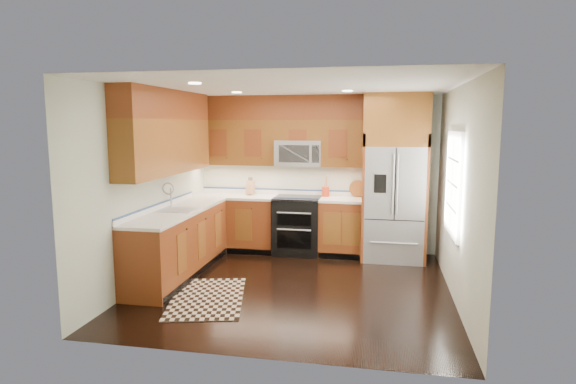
% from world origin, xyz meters
% --- Properties ---
extents(ground, '(4.00, 4.00, 0.00)m').
position_xyz_m(ground, '(0.00, 0.00, 0.00)').
color(ground, black).
rests_on(ground, ground).
extents(wall_back, '(4.00, 0.02, 2.60)m').
position_xyz_m(wall_back, '(0.00, 2.00, 1.30)').
color(wall_back, beige).
rests_on(wall_back, ground).
extents(wall_left, '(0.02, 4.00, 2.60)m').
position_xyz_m(wall_left, '(-2.00, 0.00, 1.30)').
color(wall_left, beige).
rests_on(wall_left, ground).
extents(wall_right, '(0.02, 4.00, 2.60)m').
position_xyz_m(wall_right, '(2.00, 0.00, 1.30)').
color(wall_right, beige).
rests_on(wall_right, ground).
extents(window, '(0.04, 1.10, 1.30)m').
position_xyz_m(window, '(1.98, 0.20, 1.40)').
color(window, white).
rests_on(window, ground).
extents(base_cabinets, '(2.85, 3.00, 0.90)m').
position_xyz_m(base_cabinets, '(-1.23, 0.90, 0.45)').
color(base_cabinets, maroon).
rests_on(base_cabinets, ground).
extents(countertop, '(2.86, 3.01, 0.04)m').
position_xyz_m(countertop, '(-1.09, 1.01, 0.92)').
color(countertop, silver).
rests_on(countertop, base_cabinets).
extents(upper_cabinets, '(2.85, 3.00, 1.15)m').
position_xyz_m(upper_cabinets, '(-1.15, 1.09, 2.02)').
color(upper_cabinets, brown).
rests_on(upper_cabinets, ground).
extents(range, '(0.76, 0.67, 0.95)m').
position_xyz_m(range, '(-0.25, 1.67, 0.47)').
color(range, black).
rests_on(range, ground).
extents(microwave, '(0.76, 0.40, 0.42)m').
position_xyz_m(microwave, '(-0.25, 1.80, 1.66)').
color(microwave, '#B2B2B7').
rests_on(microwave, ground).
extents(refrigerator, '(0.98, 0.75, 2.60)m').
position_xyz_m(refrigerator, '(1.30, 1.63, 1.30)').
color(refrigerator, '#B2B2B7').
rests_on(refrigerator, ground).
extents(sink_faucet, '(0.54, 0.44, 0.37)m').
position_xyz_m(sink_faucet, '(-1.73, 0.23, 0.99)').
color(sink_faucet, '#B2B2B7').
rests_on(sink_faucet, countertop).
extents(rug, '(1.17, 1.60, 0.01)m').
position_xyz_m(rug, '(-0.98, -0.61, 0.01)').
color(rug, black).
rests_on(rug, ground).
extents(knife_block, '(0.12, 0.16, 0.30)m').
position_xyz_m(knife_block, '(-1.09, 1.82, 1.06)').
color(knife_block, '#A3744F').
rests_on(knife_block, countertop).
extents(utensil_crock, '(0.14, 0.14, 0.35)m').
position_xyz_m(utensil_crock, '(0.19, 1.86, 1.06)').
color(utensil_crock, '#AC3115').
rests_on(utensil_crock, countertop).
extents(cutting_board, '(0.30, 0.30, 0.02)m').
position_xyz_m(cutting_board, '(0.72, 1.94, 0.95)').
color(cutting_board, brown).
rests_on(cutting_board, countertop).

